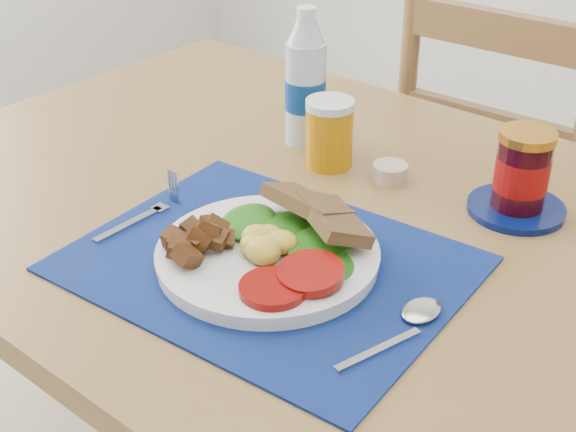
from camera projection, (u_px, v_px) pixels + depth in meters
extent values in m
cube|color=brown|center=(334.00, 229.00, 1.13)|extent=(1.40, 0.90, 0.04)
cylinder|color=brown|center=(215.00, 209.00, 1.93)|extent=(0.06, 0.06, 0.71)
cube|color=brown|center=(508.00, 213.00, 1.77)|extent=(0.43, 0.41, 0.04)
cylinder|color=brown|center=(460.00, 240.00, 2.09)|extent=(0.04, 0.04, 0.41)
cylinder|color=brown|center=(538.00, 363.00, 1.68)|extent=(0.04, 0.04, 0.41)
cylinder|color=brown|center=(392.00, 301.00, 1.87)|extent=(0.04, 0.04, 0.41)
cube|color=brown|center=(500.00, 31.00, 1.42)|extent=(0.38, 0.04, 0.48)
cube|color=black|center=(268.00, 264.00, 1.01)|extent=(0.50, 0.41, 0.00)
cylinder|color=silver|center=(268.00, 256.00, 1.01)|extent=(0.28, 0.28, 0.02)
ellipsoid|color=gold|center=(268.00, 243.00, 0.99)|extent=(0.07, 0.06, 0.03)
cylinder|color=#990605|center=(292.00, 283.00, 0.93)|extent=(0.08, 0.08, 0.01)
ellipsoid|color=#0F3E07|center=(294.00, 236.00, 1.02)|extent=(0.15, 0.09, 0.01)
cube|color=brown|center=(320.00, 211.00, 1.03)|extent=(0.13, 0.09, 0.04)
cube|color=#B2B5BA|center=(128.00, 224.00, 1.09)|extent=(0.01, 0.11, 0.00)
cube|color=#B2B5BA|center=(170.00, 203.00, 1.14)|extent=(0.02, 0.06, 0.00)
cube|color=#B2B5BA|center=(378.00, 350.00, 0.86)|extent=(0.04, 0.11, 0.00)
ellipsoid|color=#B2B5BA|center=(421.00, 312.00, 0.92)|extent=(0.04, 0.06, 0.00)
cylinder|color=#ADBFCC|center=(305.00, 94.00, 1.29)|extent=(0.07, 0.07, 0.17)
cylinder|color=navy|center=(305.00, 94.00, 1.29)|extent=(0.07, 0.07, 0.05)
cone|color=#ADBFCC|center=(306.00, 31.00, 1.24)|extent=(0.06, 0.06, 0.04)
cylinder|color=white|center=(306.00, 12.00, 1.22)|extent=(0.03, 0.03, 0.02)
cylinder|color=#BA7504|center=(329.00, 135.00, 1.23)|extent=(0.07, 0.07, 0.10)
cylinder|color=tan|center=(390.00, 172.00, 1.21)|extent=(0.05, 0.05, 0.03)
cylinder|color=#04114C|center=(516.00, 208.00, 1.13)|extent=(0.14, 0.14, 0.01)
cylinder|color=black|center=(522.00, 174.00, 1.10)|extent=(0.07, 0.07, 0.10)
cylinder|color=maroon|center=(522.00, 173.00, 1.10)|extent=(0.07, 0.07, 0.05)
cylinder|color=#AF6C1D|center=(528.00, 136.00, 1.07)|extent=(0.08, 0.08, 0.01)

